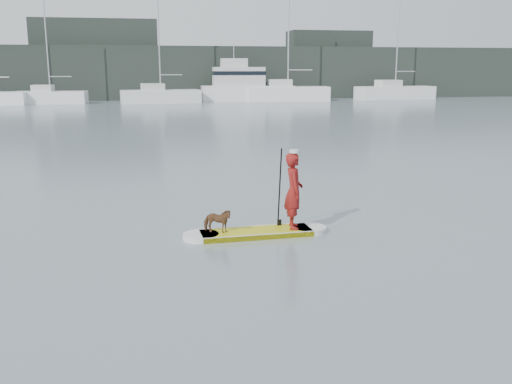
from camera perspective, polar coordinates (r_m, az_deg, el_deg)
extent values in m
plane|color=slate|center=(17.04, 5.44, -0.24)|extent=(140.00, 140.00, 0.00)
cube|color=gold|center=(12.88, 0.00, -4.09)|extent=(2.53, 0.90, 0.12)
cylinder|color=silver|center=(12.66, -5.53, -4.44)|extent=(0.80, 0.80, 0.12)
cylinder|color=silver|center=(13.21, 5.30, -3.72)|extent=(0.80, 0.80, 0.12)
cube|color=silver|center=(13.22, -0.37, -3.64)|extent=(2.50, 0.16, 0.12)
cube|color=silver|center=(12.53, 0.39, -4.56)|extent=(2.50, 0.16, 0.12)
imported|color=maroon|center=(12.87, 3.79, 0.12)|extent=(0.48, 0.67, 1.73)
cylinder|color=silver|center=(12.71, 3.84, 4.09)|extent=(0.22, 0.22, 0.07)
imported|color=brown|center=(12.62, -3.90, -2.89)|extent=(0.71, 0.50, 0.54)
cylinder|color=black|center=(13.04, 2.38, 0.38)|extent=(0.05, 0.30, 1.89)
cube|color=black|center=(13.26, 2.34, -3.43)|extent=(0.10, 0.02, 0.32)
cube|color=white|center=(62.40, -19.84, 8.88)|extent=(7.27, 2.95, 1.27)
cube|color=silver|center=(62.53, -20.54, 9.71)|extent=(2.12, 1.82, 0.64)
cylinder|color=#B7B7BC|center=(62.35, -20.19, 13.55)|extent=(0.13, 0.13, 8.91)
cylinder|color=#B7B7BC|center=(62.08, -18.99, 10.86)|extent=(2.18, 0.27, 0.09)
cube|color=white|center=(60.89, -9.49, 9.40)|extent=(8.33, 3.52, 1.35)
cube|color=silver|center=(60.73, -10.29, 10.32)|extent=(2.47, 2.03, 0.67)
cylinder|color=#B7B7BC|center=(60.88, -9.69, 14.92)|extent=(0.13, 0.13, 10.39)
cylinder|color=#B7B7BC|center=(61.01, -8.47, 11.52)|extent=(2.30, 0.39, 0.10)
cube|color=white|center=(63.90, 3.20, 9.78)|extent=(9.19, 3.75, 1.57)
cube|color=silver|center=(63.73, 2.40, 10.84)|extent=(2.69, 2.27, 0.78)
cylinder|color=#B7B7BC|center=(63.93, 3.27, 15.60)|extent=(0.16, 0.16, 11.41)
cylinder|color=#B7B7BC|center=(64.05, 4.44, 12.08)|extent=(2.68, 0.37, 0.11)
cube|color=white|center=(69.10, 13.72, 9.62)|extent=(9.57, 3.93, 1.48)
cube|color=silver|center=(68.58, 13.10, 10.56)|extent=(2.83, 2.24, 0.74)
cylinder|color=#B7B7BC|center=(69.15, 14.02, 15.30)|extent=(0.15, 0.15, 12.25)
cylinder|color=#B7B7BC|center=(69.72, 14.73, 11.59)|extent=(2.53, 0.43, 0.11)
cube|color=white|center=(63.75, -0.83, 9.83)|extent=(10.17, 3.40, 1.65)
cube|color=silver|center=(63.55, -1.76, 11.48)|extent=(5.62, 2.65, 2.02)
cube|color=silver|center=(63.48, -2.23, 12.79)|extent=(2.87, 1.79, 0.92)
cube|color=black|center=(63.55, -1.76, 11.81)|extent=(5.72, 2.72, 0.41)
cylinder|color=#B7B7BC|center=(63.50, -2.24, 13.87)|extent=(0.09, 0.09, 1.47)
cube|color=black|center=(69.10, -7.18, 11.75)|extent=(90.00, 6.00, 6.00)
cube|color=black|center=(70.14, -15.65, 12.63)|extent=(14.00, 4.00, 9.00)
cube|color=black|center=(73.54, 7.22, 12.56)|extent=(10.00, 4.00, 8.00)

